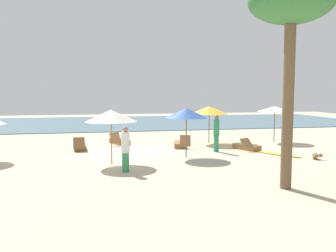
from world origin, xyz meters
name	(u,v)px	position (x,y,z in m)	size (l,w,h in m)	color
ground_plane	(138,151)	(0.00, 0.00, 0.00)	(60.00, 60.00, 0.00)	beige
ocean_water	(116,123)	(0.00, 17.00, 0.03)	(48.00, 16.00, 0.06)	slate
umbrella_0	(275,109)	(8.52, 1.83, 2.00)	(2.07, 2.07, 2.17)	brown
umbrella_1	(111,116)	(-1.50, -3.03, 2.06)	(2.18, 2.18, 2.31)	olive
umbrella_3	(209,110)	(4.48, 2.09, 1.96)	(2.23, 2.23, 2.19)	brown
umbrella_4	(186,113)	(2.00, -2.06, 2.07)	(2.00, 2.00, 2.30)	olive
lounger_0	(80,147)	(-2.93, 1.14, 0.17)	(0.66, 1.68, 0.73)	brown
lounger_1	(180,144)	(2.45, 0.96, 0.17)	(0.91, 1.74, 0.73)	olive
lounger_2	(119,141)	(-0.75, 2.80, 0.17)	(1.21, 1.73, 0.74)	olive
lounger_3	(247,146)	(5.67, -0.64, 0.18)	(1.22, 1.79, 0.68)	olive
person_3	(216,133)	(3.89, -0.88, 0.97)	(0.35, 0.35, 1.88)	#338C59
person_4	(126,149)	(-1.06, -4.65, 0.89)	(0.39, 0.39, 1.75)	#338C59
palm_2	(291,7)	(3.72, -8.04, 5.65)	(2.63, 2.63, 6.57)	brown
dog	(316,156)	(7.63, -3.78, 0.16)	(0.49, 0.63, 0.30)	olive
surfboard	(279,154)	(6.57, -2.40, 0.04)	(1.59, 2.26, 0.07)	gold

